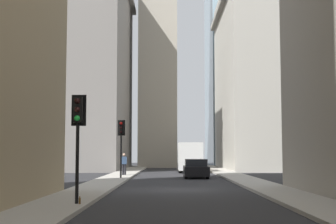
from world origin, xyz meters
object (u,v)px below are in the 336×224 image
traffic_light_foreground (78,123)px  traffic_light_midblock (121,135)px  pedestrian (124,163)px  discarded_bottle (80,201)px  delivery_truck (190,157)px  sedan_black (196,169)px

traffic_light_foreground → traffic_light_midblock: bearing=0.7°
traffic_light_foreground → pedestrian: traffic_light_foreground is taller
pedestrian → discarded_bottle: (-21.88, -0.51, -0.82)m
delivery_truck → traffic_light_foreground: (-30.77, 5.20, 1.46)m
sedan_black → traffic_light_foreground: size_ratio=1.13×
traffic_light_foreground → traffic_light_midblock: size_ratio=0.93×
delivery_truck → discarded_bottle: delivery_truck is taller
sedan_black → traffic_light_midblock: size_ratio=1.06×
traffic_light_midblock → discarded_bottle: 17.73m
delivery_truck → discarded_bottle: bearing=170.7°
delivery_truck → sedan_black: delivery_truck is taller
sedan_black → pedestrian: 5.93m
delivery_truck → pedestrian: size_ratio=3.80×
traffic_light_midblock → discarded_bottle: size_ratio=15.05×
pedestrian → delivery_truck: bearing=-31.7°
traffic_light_midblock → delivery_truck: bearing=-21.9°
sedan_black → pedestrian: bearing=70.6°
pedestrian → discarded_bottle: pedestrian is taller
sedan_black → traffic_light_midblock: bearing=114.2°
traffic_light_midblock → pedestrian: traffic_light_midblock is taller
traffic_light_foreground → pedestrian: 21.84m
delivery_truck → traffic_light_foreground: 31.24m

